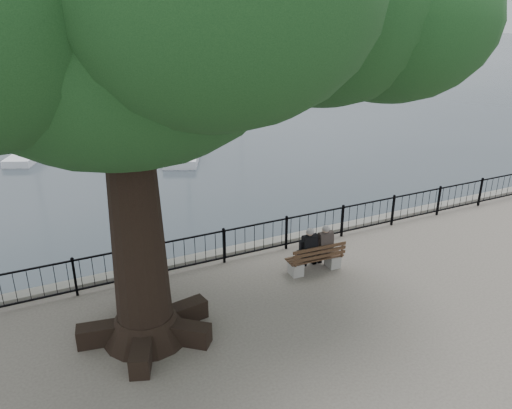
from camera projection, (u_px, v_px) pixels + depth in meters
harbor at (249, 263)px, 15.19m from camera, size 260.00×260.00×1.20m
railing at (256, 238)px, 14.38m from camera, size 22.06×0.06×1.00m
bench at (315, 261)px, 13.62m from camera, size 1.62×0.55×0.84m
person_left at (307, 251)px, 13.50m from camera, size 0.40×0.67×1.34m
person_right at (322, 248)px, 13.68m from camera, size 0.40×0.67×1.34m
lion_monument at (85, 59)px, 54.61m from camera, size 6.15×6.15×9.03m
sailboat_b at (33, 150)px, 27.75m from camera, size 3.26×5.09×9.76m
sailboat_c at (185, 148)px, 28.03m from camera, size 4.02×6.25×12.58m
sailboat_d at (240, 113)px, 37.33m from camera, size 3.20×5.30×8.56m
sailboat_f at (140, 104)px, 40.26m from camera, size 3.25×6.03×11.94m
sailboat_g at (202, 95)px, 44.94m from camera, size 1.51×4.74×8.16m
sailboat_h at (25, 102)px, 40.88m from camera, size 2.15×5.36×12.66m
sailboat_i at (103, 88)px, 47.96m from camera, size 2.72×6.27×13.96m
far_shore at (198, 28)px, 88.13m from camera, size 30.00×8.60×9.18m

